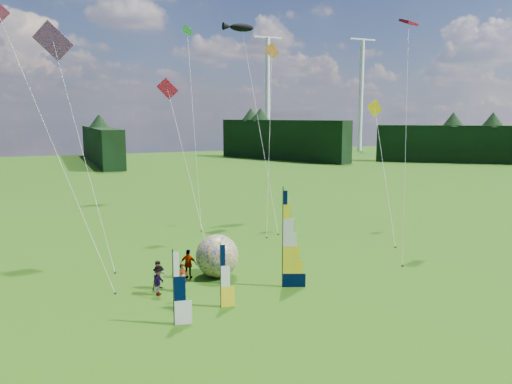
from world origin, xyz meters
name	(u,v)px	position (x,y,z in m)	size (l,w,h in m)	color
ground	(305,309)	(0.00, 0.00, 0.00)	(220.00, 220.00, 0.00)	#3A7A10
treeline_ring	(307,232)	(0.00, 0.00, 4.00)	(210.00, 210.00, 8.00)	black
turbine_left	(361,96)	(70.00, 95.00, 15.00)	(8.00, 1.20, 30.00)	silver
turbine_right	(268,95)	(45.00, 102.00, 15.00)	(8.00, 1.20, 30.00)	silver
feather_banner_main	(283,240)	(0.35, 3.34, 2.80)	(1.50, 0.10, 5.60)	black
side_banner_left	(221,277)	(-3.90, 1.84, 1.65)	(0.93, 0.10, 3.30)	yellow
side_banner_far	(173,289)	(-6.62, 0.65, 1.77)	(1.04, 0.10, 3.54)	white
bol_inflatable	(217,256)	(-2.43, 6.64, 1.30)	(2.60, 2.60, 2.60)	#081D90
spectator_a	(183,278)	(-5.03, 4.98, 0.79)	(0.57, 0.38, 1.57)	#66594C
spectator_b	(159,275)	(-6.17, 5.87, 0.82)	(0.80, 0.39, 1.64)	#66594C
spectator_c	(159,280)	(-6.38, 4.89, 0.83)	(1.07, 0.40, 1.66)	#66594C
spectator_d	(189,264)	(-4.12, 6.98, 0.89)	(1.04, 0.43, 1.78)	#66594C
camp_chair	(182,301)	(-5.78, 2.32, 0.47)	(0.54, 0.54, 0.94)	navy
kite_whale	(258,114)	(6.29, 20.19, 9.83)	(4.16, 13.77, 19.65)	black
kite_rainbow_delta	(81,134)	(-9.33, 13.44, 8.53)	(7.06, 11.96, 17.07)	red
kite_parafoil	(406,124)	(11.46, 6.58, 9.12)	(7.85, 9.16, 18.24)	red
small_kite_red	(186,156)	(-1.66, 15.80, 6.63)	(3.97, 9.16, 13.26)	#ED193F
small_kite_orange	(269,131)	(6.16, 17.59, 8.38)	(6.13, 9.35, 16.76)	orange
small_kite_yellow	(385,164)	(13.63, 11.55, 5.84)	(6.22, 10.50, 11.67)	#F9B906
small_kite_pink	(55,141)	(-11.10, 8.65, 8.33)	(7.32, 7.52, 16.66)	#C93167
small_kite_green	(194,119)	(1.12, 23.07, 9.42)	(3.70, 11.12, 18.84)	#3EBA5E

